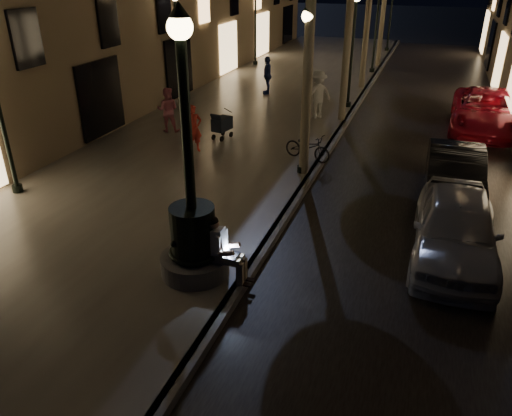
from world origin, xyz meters
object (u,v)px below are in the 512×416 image
at_px(fountain_lamppost, 193,229).
at_px(pedestrian_red, 194,129).
at_px(lamp_curb_d, 392,5).
at_px(seated_man_laptop, 222,247).
at_px(lamp_curb_a, 306,71).
at_px(bicycle, 308,147).
at_px(car_second, 454,174).
at_px(lamp_left_c, 255,12).
at_px(pedestrian_white, 318,94).
at_px(pedestrian_blue, 267,75).
at_px(lamp_curb_c, 377,16).
at_px(lamp_curb_b, 353,34).
at_px(pedestrian_pink, 168,110).
at_px(car_third, 486,111).
at_px(lamp_left_b, 177,33).
at_px(car_front, 456,228).
at_px(stroller, 222,124).

height_order(fountain_lamppost, pedestrian_red, fountain_lamppost).
bearing_deg(lamp_curb_d, seated_man_laptop, -90.17).
distance_m(lamp_curb_a, bicycle, 2.83).
bearing_deg(bicycle, car_second, -86.76).
relative_size(lamp_curb_a, lamp_left_c, 1.00).
relative_size(pedestrian_white, bicycle, 1.18).
distance_m(lamp_left_c, pedestrian_blue, 7.82).
distance_m(lamp_curb_c, bicycle, 15.14).
bearing_deg(seated_man_laptop, lamp_curb_b, 89.64).
height_order(lamp_curb_b, bicycle, lamp_curb_b).
bearing_deg(pedestrian_pink, car_third, -174.22).
distance_m(lamp_left_b, car_front, 14.92).
relative_size(stroller, pedestrian_white, 0.57).
height_order(pedestrian_white, bicycle, pedestrian_white).
bearing_deg(pedestrian_white, car_third, 147.46).
xyz_separation_m(seated_man_laptop, lamp_left_b, (-7.01, 12.00, 2.31)).
height_order(lamp_curb_c, lamp_curb_d, same).
bearing_deg(pedestrian_white, lamp_curb_b, -155.41).
xyz_separation_m(lamp_left_b, pedestrian_white, (6.20, -0.12, -2.08)).
xyz_separation_m(car_second, pedestrian_red, (-8.17, 0.51, 0.30)).
relative_size(seated_man_laptop, pedestrian_white, 0.72).
bearing_deg(bicycle, pedestrian_blue, 42.45).
xyz_separation_m(seated_man_laptop, lamp_curb_c, (0.09, 22.00, 2.31)).
distance_m(lamp_left_c, pedestrian_white, 12.05).
distance_m(seated_man_laptop, pedestrian_white, 11.91).
xyz_separation_m(lamp_left_b, bicycle, (7.00, -4.91, -2.61)).
distance_m(seated_man_laptop, bicycle, 7.09).
bearing_deg(pedestrian_blue, pedestrian_pink, -31.47).
bearing_deg(pedestrian_blue, lamp_curb_b, 56.82).
height_order(car_third, pedestrian_blue, pedestrian_blue).
relative_size(lamp_curb_d, lamp_left_c, 1.00).
bearing_deg(car_second, lamp_left_c, 124.42).
height_order(car_second, car_third, car_third).
bearing_deg(lamp_left_c, pedestrian_red, -78.14).
xyz_separation_m(seated_man_laptop, car_second, (4.39, 6.09, -0.23)).
distance_m(pedestrian_white, bicycle, 4.89).
xyz_separation_m(lamp_curb_b, car_third, (5.50, -1.01, -2.48)).
distance_m(lamp_curb_b, car_front, 12.34).
relative_size(stroller, pedestrian_pink, 0.66).
bearing_deg(lamp_curb_c, lamp_left_c, 180.00).
bearing_deg(lamp_left_c, car_third, -35.56).
distance_m(car_second, pedestrian_blue, 12.32).
bearing_deg(lamp_curb_a, lamp_left_b, 139.80).
bearing_deg(car_second, pedestrian_white, 130.72).
height_order(lamp_curb_d, pedestrian_blue, lamp_curb_d).
height_order(lamp_curb_d, lamp_left_b, same).
xyz_separation_m(fountain_lamppost, car_third, (6.20, 12.99, -0.45)).
bearing_deg(pedestrian_red, seated_man_laptop, -107.48).
bearing_deg(stroller, lamp_curb_a, -19.41).
bearing_deg(seated_man_laptop, pedestrian_red, 119.81).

